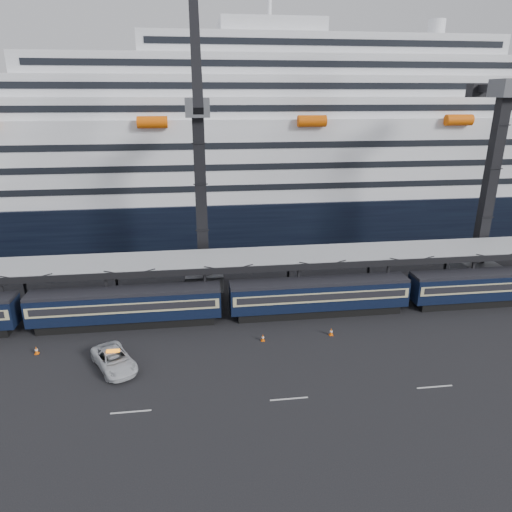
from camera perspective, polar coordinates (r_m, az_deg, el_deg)
name	(u,v)px	position (r m, az deg, el deg)	size (l,w,h in m)	color
ground	(434,358)	(44.80, 21.31, -11.84)	(260.00, 260.00, 0.00)	black
train	(349,293)	(50.07, 11.60, -4.58)	(133.05, 3.00, 4.05)	black
canopy	(379,253)	(54.06, 15.16, 0.42)	(130.00, 6.25, 5.53)	#A0A4A8
cruise_ship	(307,155)	(81.99, 6.42, 12.43)	(214.09, 28.84, 34.00)	black
crane_dark_near	(201,191)	(52.71, -6.92, 8.02)	(4.50, 17.75, 35.08)	#484A50
crane_dark_mid	(494,174)	(62.43, 27.59, 9.10)	(4.50, 18.24, 39.64)	#484A50
pickup_truck	(114,360)	(42.01, -17.32, -12.28)	(2.64, 5.73, 1.59)	silver
traffic_cone_b	(36,350)	(46.82, -25.76, -10.55)	(0.38, 0.38, 0.76)	#F15C07
traffic_cone_c	(263,338)	(44.35, 0.86, -10.16)	(0.35, 0.35, 0.71)	#F15C07
traffic_cone_d	(331,332)	(45.89, 9.38, -9.31)	(0.39, 0.39, 0.77)	#F15C07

